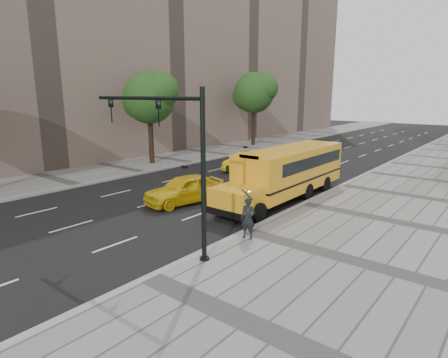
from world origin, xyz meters
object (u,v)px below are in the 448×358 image
Objects in this scene: tree_b at (150,97)px; tree_c at (255,92)px; traffic_signal at (175,151)px; school_bus at (289,169)px; taxi_near at (185,189)px; taxi_far at (245,161)px; pedestrian at (248,218)px.

tree_c is (0.01, 15.93, 0.46)m from tree_b.
tree_c is 32.14m from traffic_signal.
tree_b is at bearing 171.95° from school_bus.
taxi_far is at bearing 118.90° from taxi_near.
pedestrian is at bearing -73.60° from school_bus.
tree_c reaches higher than taxi_far.
pedestrian is (9.14, -12.51, 0.30)m from taxi_far.
tree_b is 19.82m from traffic_signal.
tree_b is 1.27× the size of traffic_signal.
taxi_near is 1.07× the size of taxi_far.
school_bus is at bearing -8.05° from tree_b.
traffic_signal reaches higher than pedestrian.
taxi_far is (7.90, -12.75, -5.63)m from tree_c.
taxi_far is 17.41m from traffic_signal.
traffic_signal is (-1.44, -2.74, 3.05)m from pedestrian.
tree_c is 0.76× the size of school_bus.
traffic_signal is (15.60, -28.00, -2.28)m from tree_c.
tree_c reaches higher than tree_b.
taxi_near is at bearing -32.20° from tree_b.
tree_b is 15.94m from tree_c.
tree_b reaches higher than taxi_far.
tree_c reaches higher than traffic_signal.
pedestrian is (17.04, -25.27, -5.34)m from tree_c.
taxi_near is at bearing -64.57° from tree_c.
school_bus is 6.31m from taxi_near.
traffic_signal is (15.61, -12.07, -1.83)m from tree_b.
traffic_signal is (4.79, -5.26, 3.27)m from taxi_near.
taxi_near is 7.83m from traffic_signal.
tree_c reaches higher than school_bus.
pedestrian is (6.23, -2.53, 0.22)m from taxi_near.
tree_c is at bearing 129.57° from school_bus.
school_bus is at bearing 94.02° from pedestrian.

